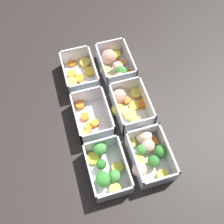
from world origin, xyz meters
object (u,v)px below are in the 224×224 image
(container_near_left, at_px, (80,75))
(container_near_center, at_px, (92,120))
(container_near_right, at_px, (106,168))
(container_far_right, at_px, (148,153))
(container_far_left, at_px, (115,66))
(container_far_center, at_px, (129,105))

(container_near_left, bearing_deg, container_near_center, -1.03)
(container_near_right, height_order, container_far_right, same)
(container_near_center, distance_m, container_far_right, 0.19)
(container_far_left, bearing_deg, container_far_right, -0.07)
(container_near_center, distance_m, container_far_center, 0.12)
(container_far_right, bearing_deg, container_near_center, -139.54)
(container_near_center, height_order, container_near_right, same)
(container_near_right, xyz_separation_m, container_far_center, (-0.17, 0.12, -0.01))
(container_near_center, xyz_separation_m, container_near_right, (0.15, 0.00, 0.00))
(container_far_right, bearing_deg, container_near_left, -159.07)
(container_near_left, bearing_deg, container_far_left, 90.20)
(container_near_center, bearing_deg, container_far_left, 144.01)
(container_near_center, height_order, container_far_right, same)
(container_near_right, height_order, container_far_center, same)
(container_far_center, bearing_deg, container_near_center, -81.08)
(container_near_right, relative_size, container_far_center, 1.01)
(container_near_center, distance_m, container_near_right, 0.15)
(container_near_left, height_order, container_near_center, same)
(container_far_left, bearing_deg, container_far_center, -0.86)
(container_near_right, bearing_deg, container_far_left, 159.20)
(container_near_center, bearing_deg, container_far_center, 98.92)
(container_near_left, distance_m, container_far_right, 0.33)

